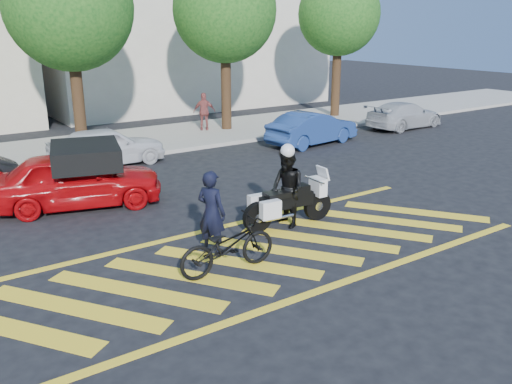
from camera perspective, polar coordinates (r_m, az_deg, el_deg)
ground at (r=11.52m, az=0.50°, el=-6.70°), size 90.00×90.00×0.00m
sidewalk at (r=21.97m, az=-17.76°, el=4.41°), size 60.00×5.00×0.15m
crosswalk at (r=11.49m, az=0.34°, el=-6.73°), size 12.33×4.00×0.01m
building_right at (r=33.22m, az=-7.93°, el=18.63°), size 16.00×8.00×11.00m
tree_center at (r=21.58m, az=-18.75°, el=17.59°), size 4.60×4.60×7.56m
tree_right at (r=24.24m, az=-3.11°, el=18.20°), size 4.40×4.40×7.41m
tree_far_right at (r=28.19m, az=8.81°, el=17.70°), size 4.00×4.00×7.10m
officer_bike at (r=11.33m, az=-4.71°, el=-2.21°), size 0.68×0.79×1.82m
bicycle at (r=10.62m, az=-3.00°, el=-5.65°), size 2.09×0.76×1.09m
police_motorcycle at (r=12.97m, az=3.30°, el=-1.13°), size 2.44×0.81×1.08m
officer_moto at (r=12.86m, az=3.28°, el=0.33°), size 0.78×0.96×1.87m
red_convertible at (r=15.04m, az=-18.45°, el=1.26°), size 4.73×2.87×1.50m
parked_mid_right at (r=19.23m, az=-15.45°, el=4.66°), size 3.96×1.69×1.34m
parked_right at (r=21.94m, az=5.95°, el=6.70°), size 4.17×1.90×1.33m
parked_far_right at (r=26.26m, az=15.36°, el=7.81°), size 4.25×1.92×1.21m
pedestrian_right at (r=24.11m, az=-5.46°, el=8.42°), size 1.04×0.79×1.64m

